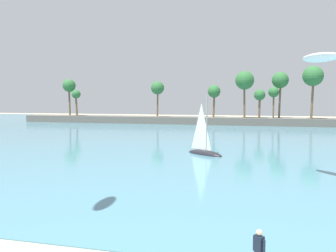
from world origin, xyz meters
TOP-DOWN VIEW (x-y plane):
  - sea at (0.00, 65.47)m, footprint 220.00×111.97m
  - palm_headland at (2.95, 81.34)m, footprint 107.74×6.84m
  - person_at_waterline at (6.26, 8.97)m, footprint 0.42×0.41m
  - sailboat_near_shore at (0.47, 35.10)m, footprint 4.78×3.99m
  - kite_aloft_high_over_bay at (10.49, 24.67)m, footprint 3.04×3.43m

SIDE VIEW (x-z plane):
  - sea at x=0.00m, z-range 0.00..0.06m
  - sailboat_near_shore at x=0.47m, z-range -2.82..4.20m
  - person_at_waterline at x=6.26m, z-range 0.06..1.73m
  - palm_headland at x=2.95m, z-range -3.06..10.35m
  - kite_aloft_high_over_bay at x=10.49m, z-range 8.72..9.61m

